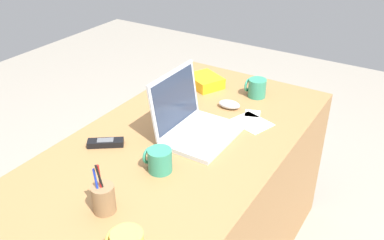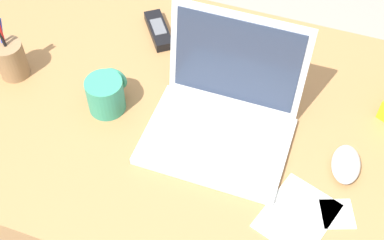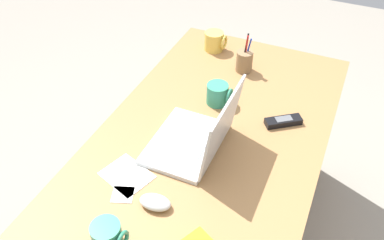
{
  "view_description": "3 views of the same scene",
  "coord_description": "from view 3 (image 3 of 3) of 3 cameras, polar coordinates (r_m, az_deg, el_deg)",
  "views": [
    {
      "loc": [
        -1.16,
        -0.78,
        1.6
      ],
      "look_at": [
        -0.0,
        -0.05,
        0.82
      ],
      "focal_mm": 39.27,
      "sensor_mm": 36.0,
      "label": 1
    },
    {
      "loc": [
        0.24,
        -0.72,
        1.65
      ],
      "look_at": [
        -0.0,
        -0.05,
        0.75
      ],
      "focal_mm": 49.15,
      "sensor_mm": 36.0,
      "label": 2
    },
    {
      "loc": [
        0.98,
        0.37,
        1.72
      ],
      "look_at": [
        0.02,
        -0.06,
        0.8
      ],
      "focal_mm": 37.8,
      "sensor_mm": 36.0,
      "label": 3
    }
  ],
  "objects": [
    {
      "name": "coffee_mug_spare",
      "position": [
        1.92,
        3.22,
        11.04
      ],
      "size": [
        0.09,
        0.1,
        0.09
      ],
      "color": "#E0BC4C",
      "rests_on": "desk"
    },
    {
      "name": "laptop",
      "position": [
        1.38,
        0.72,
        -2.51
      ],
      "size": [
        0.31,
        0.27,
        0.25
      ],
      "color": "silver",
      "rests_on": "desk"
    },
    {
      "name": "desk",
      "position": [
        1.72,
        2.07,
        -11.27
      ],
      "size": [
        1.46,
        0.79,
        0.71
      ],
      "primitive_type": "cube",
      "color": "#9E7042",
      "rests_on": "ground"
    },
    {
      "name": "paper_note_left",
      "position": [
        1.35,
        -9.19,
        -7.68
      ],
      "size": [
        0.17,
        0.19,
        0.0
      ],
      "primitive_type": "cube",
      "rotation": [
        0.0,
        0.0,
        -0.33
      ],
      "color": "white",
      "rests_on": "desk"
    },
    {
      "name": "coffee_mug_white",
      "position": [
        1.17,
        -11.75,
        -15.78
      ],
      "size": [
        0.08,
        0.1,
        0.09
      ],
      "color": "#338C6B",
      "rests_on": "desk"
    },
    {
      "name": "coffee_mug_tall",
      "position": [
        1.59,
        3.72,
        3.67
      ],
      "size": [
        0.09,
        0.1,
        0.09
      ],
      "color": "#338C6B",
      "rests_on": "desk"
    },
    {
      "name": "paper_note_near_laptop",
      "position": [
        1.3,
        -9.74,
        -10.34
      ],
      "size": [
        0.08,
        0.08,
        0.0
      ],
      "primitive_type": "cube",
      "rotation": [
        0.0,
        0.0,
        0.35
      ],
      "color": "white",
      "rests_on": "desk"
    },
    {
      "name": "computer_mouse",
      "position": [
        1.25,
        -5.22,
        -11.48
      ],
      "size": [
        0.07,
        0.1,
        0.03
      ],
      "primitive_type": "ellipsoid",
      "rotation": [
        0.0,
        0.0,
        0.09
      ],
      "color": "silver",
      "rests_on": "desk"
    },
    {
      "name": "pen_holder",
      "position": [
        1.78,
        7.4,
        8.27
      ],
      "size": [
        0.07,
        0.07,
        0.18
      ],
      "color": "olive",
      "rests_on": "desk"
    },
    {
      "name": "cordless_phone",
      "position": [
        1.54,
        12.76,
        -0.18
      ],
      "size": [
        0.12,
        0.14,
        0.03
      ],
      "color": "black",
      "rests_on": "desk"
    }
  ]
}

